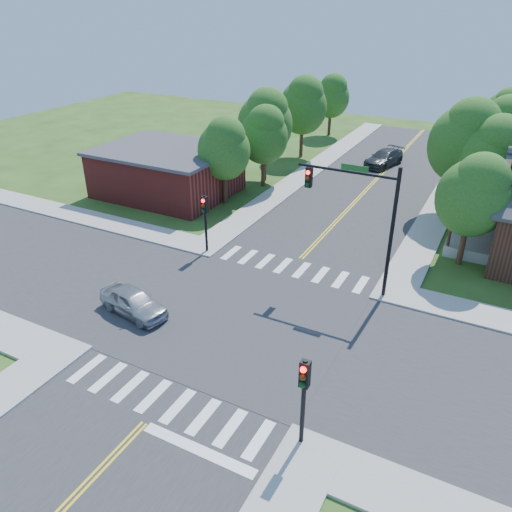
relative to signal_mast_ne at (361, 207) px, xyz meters
The scene contains 25 objects.
ground 8.37m from the signal_mast_ne, 125.00° to the right, with size 100.00×100.00×0.00m, color #2E4816.
road_ns 8.36m from the signal_mast_ne, 125.00° to the right, with size 10.00×90.00×0.04m, color #2D2D30.
road_ew 8.36m from the signal_mast_ne, 125.00° to the right, with size 90.00×10.00×0.04m, color #2D2D30.
intersection_patch 8.37m from the signal_mast_ne, 125.00° to the right, with size 10.20×10.20×0.06m, color #2D2D30.
sidewalk_nw 22.73m from the signal_mast_ne, 152.60° to the left, with size 40.00×40.00×0.14m.
crosswalk_north 6.23m from the signal_mast_ne, behind, with size 8.85×2.00×0.01m.
crosswalk_south 13.32m from the signal_mast_ne, 108.36° to the right, with size 8.85×2.00×0.01m.
centerline 8.34m from the signal_mast_ne, 125.00° to the right, with size 0.30×90.00×0.01m.
stop_bar 14.12m from the signal_mast_ne, 96.11° to the right, with size 4.60×0.45×0.09m, color white.
signal_mast_ne is the anchor object (origin of this frame).
signal_pole_se 11.55m from the signal_mast_ne, 81.44° to the right, with size 0.34×0.42×3.80m.
signal_pole_nw 9.76m from the signal_mast_ne, behind, with size 0.34×0.42×3.80m.
building_nw 19.87m from the signal_mast_ne, 157.21° to the left, with size 10.40×8.40×3.73m.
tree_e_a 7.53m from the signal_mast_ne, 50.06° to the left, with size 4.08×3.88×6.94m.
tree_e_b 13.61m from the signal_mast_ne, 68.08° to the left, with size 4.57×4.34×7.76m.
tree_e_c 21.05m from the signal_mast_ne, 76.07° to the left, with size 4.58×4.35×7.78m.
tree_e_d 29.88m from the signal_mast_ne, 80.72° to the left, with size 4.16×3.95×7.06m.
tree_w_a 14.97m from the signal_mast_ne, 148.55° to the left, with size 3.99×3.79×6.78m.
tree_w_b 18.86m from the signal_mast_ne, 131.64° to the left, with size 4.67×4.43×7.93m.
tree_w_c 25.53m from the signal_mast_ne, 119.46° to the left, with size 4.67×4.43×7.93m.
tree_w_d 34.45m from the signal_mast_ne, 112.41° to the left, with size 4.07×3.86×6.91m.
tree_house 14.14m from the signal_mast_ne, 76.85° to the left, with size 5.00×4.75×8.50m.
tree_bldg 17.44m from the signal_mast_ne, 133.28° to the left, with size 4.06×3.85×6.89m.
car_silver 12.48m from the signal_mast_ne, 140.51° to the right, with size 4.18×2.30×1.35m, color #B2B6BA.
car_dgrey 23.85m from the signal_mast_ne, 100.96° to the left, with size 3.19×5.35×1.45m, color #323538.
Camera 1 is at (10.14, -17.73, 14.37)m, focal length 35.00 mm.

